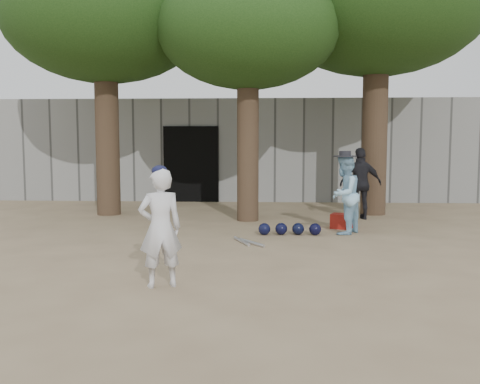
# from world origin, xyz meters

# --- Properties ---
(ground) EXTENTS (70.00, 70.00, 0.00)m
(ground) POSITION_xyz_m (0.00, 0.00, 0.00)
(ground) COLOR #937C5E
(ground) RESTS_ON ground
(boy_player) EXTENTS (0.62, 0.52, 1.45)m
(boy_player) POSITION_xyz_m (-0.25, -1.30, 0.73)
(boy_player) COLOR silver
(boy_player) RESTS_ON ground
(spectator_blue) EXTENTS (0.88, 0.93, 1.52)m
(spectator_blue) POSITION_xyz_m (2.51, 2.57, 0.76)
(spectator_blue) COLOR #94C7E5
(spectator_blue) RESTS_ON ground
(spectator_dark) EXTENTS (1.00, 0.51, 1.63)m
(spectator_dark) POSITION_xyz_m (3.15, 4.54, 0.81)
(spectator_dark) COLOR black
(spectator_dark) RESTS_ON ground
(red_bag) EXTENTS (0.51, 0.45, 0.30)m
(red_bag) POSITION_xyz_m (2.56, 3.20, 0.15)
(red_bag) COLOR #A32015
(red_bag) RESTS_ON ground
(back_building) EXTENTS (16.00, 5.24, 3.00)m
(back_building) POSITION_xyz_m (-0.00, 10.33, 1.50)
(back_building) COLOR gray
(back_building) RESTS_ON ground
(helmet_row) EXTENTS (1.19, 0.28, 0.23)m
(helmet_row) POSITION_xyz_m (1.47, 2.39, 0.12)
(helmet_row) COLOR black
(helmet_row) RESTS_ON ground
(bat_pile) EXTENTS (0.58, 0.77, 0.06)m
(bat_pile) POSITION_xyz_m (0.69, 1.51, 0.03)
(bat_pile) COLOR silver
(bat_pile) RESTS_ON ground
(tree_row) EXTENTS (11.40, 5.80, 6.69)m
(tree_row) POSITION_xyz_m (0.74, 5.02, 4.69)
(tree_row) COLOR brown
(tree_row) RESTS_ON ground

